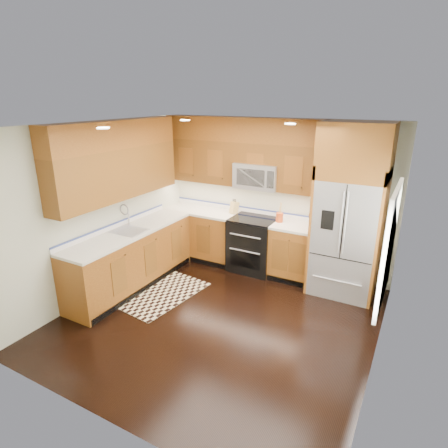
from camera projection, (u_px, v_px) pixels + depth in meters
The scene contains 16 objects.
ground at pixel (219, 319), 5.17m from camera, with size 4.00×4.00×0.00m, color black.
wall_back at pixel (275, 196), 6.41m from camera, with size 4.00×0.02×2.60m, color silver.
wall_left at pixel (103, 209), 5.66m from camera, with size 0.02×4.00×2.60m, color silver.
wall_right at pixel (387, 263), 3.85m from camera, with size 0.02×4.00×2.60m, color silver.
window at pixel (389, 247), 3.99m from camera, with size 0.04×1.10×1.30m.
base_cabinets at pixel (181, 250), 6.33m from camera, with size 2.85×3.00×0.90m.
countertop at pixel (191, 223), 6.21m from camera, with size 2.86×3.01×0.04m.
upper_cabinets at pixel (189, 156), 5.94m from camera, with size 2.85×3.00×1.15m.
range at pixel (253, 245), 6.52m from camera, with size 0.76×0.67×0.95m.
microwave at pixel (258, 176), 6.24m from camera, with size 0.76×0.40×0.42m.
refrigerator at pixel (349, 212), 5.52m from camera, with size 0.98×0.75×2.60m.
sink_faucet at pixel (129, 227), 5.82m from camera, with size 0.54×0.44×0.37m.
rug at pixel (163, 294), 5.83m from camera, with size 0.83×1.39×0.01m, color black.
knife_block at pixel (234, 207), 6.64m from camera, with size 0.13×0.16×0.27m.
utensil_crock at pixel (280, 215), 6.18m from camera, with size 0.15×0.15×0.33m.
cutting_board at pixel (316, 223), 6.12m from camera, with size 0.26×0.26×0.02m, color brown.
Camera 1 is at (2.20, -3.89, 2.93)m, focal length 30.00 mm.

